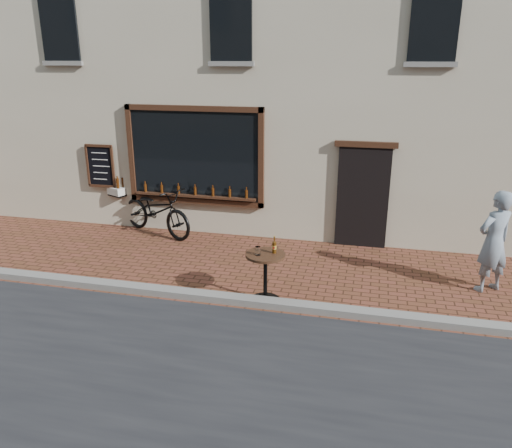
# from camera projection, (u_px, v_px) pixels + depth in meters

# --- Properties ---
(ground) EXTENTS (90.00, 90.00, 0.00)m
(ground) POSITION_uv_depth(u_px,v_px,m) (235.00, 308.00, 8.33)
(ground) COLOR #572F1C
(ground) RESTS_ON ground
(kerb) EXTENTS (90.00, 0.25, 0.12)m
(kerb) POSITION_uv_depth(u_px,v_px,m) (238.00, 300.00, 8.50)
(kerb) COLOR slate
(kerb) RESTS_ON ground
(shop_building) EXTENTS (28.00, 6.20, 10.00)m
(shop_building) POSITION_uv_depth(u_px,v_px,m) (301.00, 15.00, 12.73)
(shop_building) COLOR beige
(shop_building) RESTS_ON ground
(cargo_bicycle) EXTENTS (2.58, 1.68, 1.23)m
(cargo_bicycle) POSITION_uv_depth(u_px,v_px,m) (155.00, 210.00, 11.68)
(cargo_bicycle) COLOR black
(cargo_bicycle) RESTS_ON ground
(bistro_table) EXTENTS (0.68, 0.68, 1.16)m
(bistro_table) POSITION_uv_depth(u_px,v_px,m) (266.00, 267.00, 8.40)
(bistro_table) COLOR black
(bistro_table) RESTS_ON ground
(pedestrian) EXTENTS (0.81, 0.74, 1.85)m
(pedestrian) POSITION_uv_depth(u_px,v_px,m) (494.00, 242.00, 8.71)
(pedestrian) COLOR gray
(pedestrian) RESTS_ON ground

